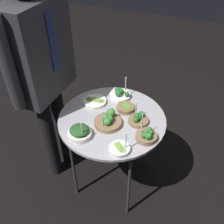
# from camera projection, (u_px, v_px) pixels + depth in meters

# --- Properties ---
(ground_plane) EXTENTS (8.00, 8.00, 0.00)m
(ground_plane) POSITION_uv_depth(u_px,v_px,m) (112.00, 180.00, 2.06)
(ground_plane) COLOR black
(serving_cart) EXTENTS (0.70, 0.70, 0.69)m
(serving_cart) POSITION_uv_depth(u_px,v_px,m) (112.00, 123.00, 1.65)
(serving_cart) COLOR #939399
(serving_cart) RESTS_ON ground_plane
(bowl_asparagus_back_left) EXTENTS (0.12, 0.12, 0.13)m
(bowl_asparagus_back_left) POSITION_uv_depth(u_px,v_px,m) (120.00, 149.00, 1.40)
(bowl_asparagus_back_left) COLOR white
(bowl_asparagus_back_left) RESTS_ON serving_cart
(bowl_spinach_far_rim) EXTENTS (0.14, 0.14, 0.14)m
(bowl_spinach_far_rim) POSITION_uv_depth(u_px,v_px,m) (80.00, 132.00, 1.47)
(bowl_spinach_far_rim) COLOR silver
(bowl_spinach_far_rim) RESTS_ON serving_cart
(bowl_broccoli_front_left) EXTENTS (0.17, 0.17, 0.14)m
(bowl_broccoli_front_left) POSITION_uv_depth(u_px,v_px,m) (108.00, 121.00, 1.55)
(bowl_broccoli_front_left) COLOR brown
(bowl_broccoli_front_left) RESTS_ON serving_cart
(bowl_broccoli_near_rim) EXTENTS (0.13, 0.13, 0.14)m
(bowl_broccoli_near_rim) POSITION_uv_depth(u_px,v_px,m) (138.00, 119.00, 1.57)
(bowl_broccoli_near_rim) COLOR brown
(bowl_broccoli_near_rim) RESTS_ON serving_cart
(bowl_asparagus_front_center) EXTENTS (0.16, 0.16, 0.03)m
(bowl_asparagus_front_center) POSITION_uv_depth(u_px,v_px,m) (95.00, 101.00, 1.73)
(bowl_asparagus_front_center) COLOR silver
(bowl_asparagus_front_center) RESTS_ON serving_cart
(bowl_broccoli_front_right) EXTENTS (0.15, 0.15, 0.15)m
(bowl_broccoli_front_right) POSITION_uv_depth(u_px,v_px,m) (120.00, 94.00, 1.77)
(bowl_broccoli_front_right) COLOR white
(bowl_broccoli_front_right) RESTS_ON serving_cart
(bowl_broccoli_back_right) EXTENTS (0.13, 0.13, 0.18)m
(bowl_broccoli_back_right) POSITION_uv_depth(u_px,v_px,m) (147.00, 136.00, 1.46)
(bowl_broccoli_back_right) COLOR brown
(bowl_broccoli_back_right) RESTS_ON serving_cart
(bowl_asparagus_center) EXTENTS (0.12, 0.12, 0.04)m
(bowl_asparagus_center) POSITION_uv_depth(u_px,v_px,m) (126.00, 108.00, 1.67)
(bowl_asparagus_center) COLOR brown
(bowl_asparagus_center) RESTS_ON serving_cart
(waiter_figure) EXTENTS (0.58, 0.22, 1.58)m
(waiter_figure) POSITION_uv_depth(u_px,v_px,m) (41.00, 61.00, 1.54)
(waiter_figure) COLOR black
(waiter_figure) RESTS_ON ground_plane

